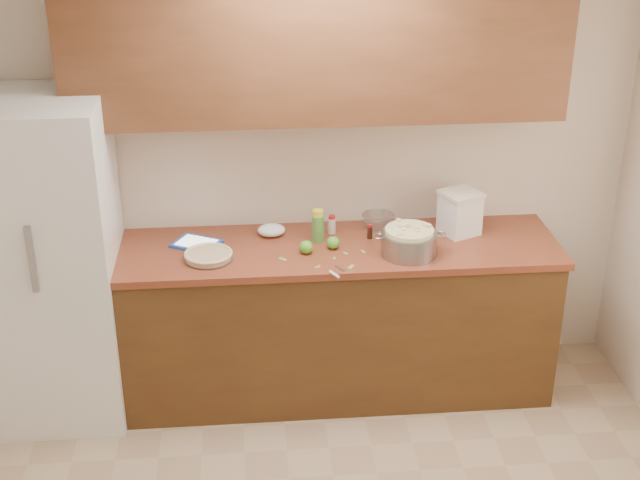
{
  "coord_description": "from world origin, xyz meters",
  "views": [
    {
      "loc": [
        -0.39,
        -2.91,
        3.03
      ],
      "look_at": [
        -0.0,
        1.43,
        0.98
      ],
      "focal_mm": 50.0,
      "sensor_mm": 36.0,
      "label": 1
    }
  ],
  "objects": [
    {
      "name": "apple_left",
      "position": [
        -0.08,
        1.39,
        0.96
      ],
      "size": [
        0.07,
        0.07,
        0.09
      ],
      "color": "#53A526",
      "rests_on": "counter_run"
    },
    {
      "name": "peel_b",
      "position": [
        0.13,
        1.37,
        0.92
      ],
      "size": [
        0.03,
        0.04,
        0.0
      ],
      "primitive_type": "cube",
      "rotation": [
        0.0,
        0.0,
        2.13
      ],
      "color": "#81A851",
      "rests_on": "counter_run"
    },
    {
      "name": "peel_d",
      "position": [
        -0.03,
        1.22,
        0.92
      ],
      "size": [
        0.03,
        0.03,
        0.0
      ],
      "primitive_type": "cube",
      "rotation": [
        0.0,
        0.0,
        -2.56
      ],
      "color": "#81A851",
      "rests_on": "counter_run"
    },
    {
      "name": "flour_canister",
      "position": [
        0.8,
        1.58,
        1.04
      ],
      "size": [
        0.26,
        0.26,
        0.25
      ],
      "rotation": [
        0.0,
        0.0,
        0.42
      ],
      "color": "white",
      "rests_on": "counter_run"
    },
    {
      "name": "peel_e",
      "position": [
        0.14,
        1.2,
        0.92
      ],
      "size": [
        0.05,
        0.05,
        0.0
      ],
      "primitive_type": "cube",
      "rotation": [
        0.0,
        0.0,
        -2.2
      ],
      "color": "#81A851",
      "rests_on": "counter_run"
    },
    {
      "name": "vanilla_bottle",
      "position": [
        0.29,
        1.55,
        0.96
      ],
      "size": [
        0.03,
        0.03,
        0.08
      ],
      "rotation": [
        0.0,
        0.0,
        0.07
      ],
      "color": "black",
      "rests_on": "counter_run"
    },
    {
      "name": "upper_cabinets",
      "position": [
        0.0,
        1.63,
        1.95
      ],
      "size": [
        2.6,
        0.34,
        0.7
      ],
      "primitive_type": "cube",
      "color": "brown",
      "rests_on": "room_shell"
    },
    {
      "name": "room_shell",
      "position": [
        0.0,
        0.0,
        1.3
      ],
      "size": [
        3.6,
        3.6,
        3.6
      ],
      "color": "tan",
      "rests_on": "ground"
    },
    {
      "name": "fridge",
      "position": [
        -1.44,
        1.44,
        0.9
      ],
      "size": [
        0.7,
        0.7,
        1.8
      ],
      "primitive_type": "cube",
      "color": "white",
      "rests_on": "ground"
    },
    {
      "name": "cinnamon_shaker",
      "position": [
        0.09,
        1.64,
        0.97
      ],
      "size": [
        0.04,
        0.04,
        0.11
      ],
      "rotation": [
        0.0,
        0.0,
        -0.32
      ],
      "color": "beige",
      "rests_on": "counter_run"
    },
    {
      "name": "peel_a",
      "position": [
        0.23,
        1.38,
        0.92
      ],
      "size": [
        0.03,
        0.04,
        0.0
      ],
      "primitive_type": "cube",
      "rotation": [
        0.0,
        0.0,
        2.02
      ],
      "color": "#81A851",
      "rests_on": "counter_run"
    },
    {
      "name": "peel_f",
      "position": [
        -0.21,
        1.33,
        0.92
      ],
      "size": [
        0.05,
        0.05,
        0.0
      ],
      "primitive_type": "cube",
      "rotation": [
        0.0,
        0.0,
        -0.86
      ],
      "color": "#81A851",
      "rests_on": "counter_run"
    },
    {
      "name": "apple_center",
      "position": [
        0.07,
        1.44,
        0.96
      ],
      "size": [
        0.07,
        0.07,
        0.08
      ],
      "color": "#53A526",
      "rests_on": "counter_run"
    },
    {
      "name": "lemon_bottle",
      "position": [
        -0.0,
        1.54,
        1.01
      ],
      "size": [
        0.07,
        0.07,
        0.19
      ],
      "rotation": [
        0.0,
        0.0,
        0.26
      ],
      "color": "#4C8C38",
      "rests_on": "counter_run"
    },
    {
      "name": "paper_towel",
      "position": [
        -0.26,
        1.64,
        0.95
      ],
      "size": [
        0.17,
        0.15,
        0.06
      ],
      "primitive_type": "ellipsoid",
      "rotation": [
        0.0,
        0.0,
        -0.18
      ],
      "color": "white",
      "rests_on": "counter_run"
    },
    {
      "name": "mixing_bowl",
      "position": [
        0.36,
        1.72,
        0.96
      ],
      "size": [
        0.19,
        0.19,
        0.07
      ],
      "rotation": [
        0.0,
        0.0,
        -0.3
      ],
      "color": "silver",
      "rests_on": "counter_run"
    },
    {
      "name": "peel_c",
      "position": [
        0.07,
        1.31,
        0.92
      ],
      "size": [
        0.02,
        0.03,
        0.0
      ],
      "primitive_type": "cube",
      "rotation": [
        0.0,
        0.0,
        1.25
      ],
      "color": "#81A851",
      "rests_on": "counter_run"
    },
    {
      "name": "paring_knife",
      "position": [
        0.05,
        1.13,
        0.93
      ],
      "size": [
        0.09,
        0.15,
        0.02
      ],
      "rotation": [
        0.0,
        0.0,
        0.52
      ],
      "color": "gray",
      "rests_on": "counter_run"
    },
    {
      "name": "counter_run",
      "position": [
        0.0,
        1.48,
        0.46
      ],
      "size": [
        2.64,
        0.68,
        0.92
      ],
      "color": "#4F3216",
      "rests_on": "ground"
    },
    {
      "name": "colander",
      "position": [
        0.47,
        1.33,
        0.99
      ],
      "size": [
        0.4,
        0.3,
        0.15
      ],
      "rotation": [
        0.0,
        0.0,
        -0.1
      ],
      "color": "gray",
      "rests_on": "counter_run"
    },
    {
      "name": "pie",
      "position": [
        -0.6,
        1.36,
        0.94
      ],
      "size": [
        0.27,
        0.27,
        0.04
      ],
      "rotation": [
        0.0,
        0.0,
        0.05
      ],
      "color": "silver",
      "rests_on": "counter_run"
    },
    {
      "name": "tablet",
      "position": [
        -0.67,
        1.55,
        0.93
      ],
      "size": [
        0.3,
        0.28,
        0.02
      ],
      "rotation": [
        0.0,
        0.0,
        -0.49
      ],
      "color": "#2248A5",
      "rests_on": "counter_run"
    }
  ]
}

